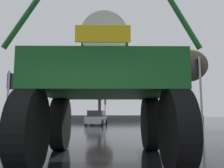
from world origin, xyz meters
name	(u,v)px	position (x,y,z in m)	size (l,w,h in m)	color
ground_plane	(108,128)	(0.00, 18.00, 0.00)	(120.00, 120.00, 0.00)	black
oversize_sprayer	(105,87)	(0.34, 4.29, 2.01)	(4.35, 5.10, 4.38)	black
sedan_ahead	(97,118)	(-1.39, 22.96, 0.71)	(2.25, 4.27, 1.52)	#B7B7BF
traffic_signal_near_left	(10,89)	(-4.93, 9.77, 2.51)	(0.24, 0.54, 3.45)	#A8AAAF
traffic_signal_near_right	(199,78)	(5.03, 9.75, 3.05)	(0.24, 0.54, 4.19)	#A8AAAF
traffic_signal_far_left	(105,104)	(-0.64, 27.34, 2.36)	(0.24, 0.55, 3.24)	#A8AAAF
traffic_signal_far_right	(68,102)	(-5.36, 27.33, 2.66)	(0.24, 0.55, 3.65)	#A8AAAF
bare_tree_right	(188,66)	(8.30, 21.80, 6.16)	(3.97, 3.97, 7.87)	#473828
bare_tree_far_center	(100,88)	(-1.62, 31.04, 4.78)	(3.98, 3.98, 6.50)	#473828
roadside_barrier	(111,118)	(0.00, 32.93, 0.45)	(27.68, 0.24, 0.90)	#59595B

